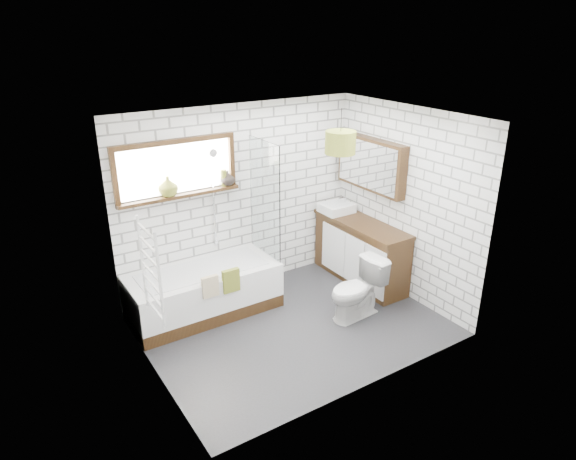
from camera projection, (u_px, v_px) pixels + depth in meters
floor at (294, 327)px, 6.22m from camera, size 3.40×2.60×0.01m
ceiling at (295, 118)px, 5.26m from camera, size 3.40×2.60×0.01m
wall_back at (240, 199)px, 6.76m from camera, size 3.40×0.01×2.50m
wall_front at (373, 277)px, 4.73m from camera, size 3.40×0.01×2.50m
wall_left at (146, 268)px, 4.89m from camera, size 0.01×2.60×2.50m
wall_right at (405, 204)px, 6.59m from camera, size 0.01×2.60×2.50m
window at (177, 169)px, 6.09m from camera, size 1.52×0.16×0.68m
towel_radiator at (151, 272)px, 4.93m from camera, size 0.06×0.52×1.00m
mirror_cabinet at (371, 164)px, 6.87m from camera, size 0.16×1.20×0.70m
shower_riser at (214, 199)px, 6.48m from camera, size 0.02×0.02×1.30m
bathtub at (204, 291)px, 6.41m from camera, size 1.85×0.81×0.60m
shower_screen at (265, 199)px, 6.47m from camera, size 0.02×0.72×1.50m
towel_green at (231, 281)px, 6.08m from camera, size 0.21×0.06×0.29m
towel_beige at (210, 287)px, 5.95m from camera, size 0.20×0.05×0.26m
vanity at (360, 251)px, 7.18m from camera, size 0.50×1.55×0.89m
basin at (336, 208)px, 7.34m from camera, size 0.43×0.38×0.13m
tap at (345, 202)px, 7.40m from camera, size 0.03×0.03×0.15m
toilet at (357, 290)px, 6.29m from camera, size 0.47×0.76×0.74m
vase_olive at (168, 188)px, 6.07m from camera, size 0.25×0.25×0.24m
vase_dark at (228, 180)px, 6.47m from camera, size 0.20×0.20×0.19m
bottle at (224, 180)px, 6.44m from camera, size 0.08×0.08×0.21m
pendant at (340, 142)px, 6.06m from camera, size 0.37×0.37×0.27m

